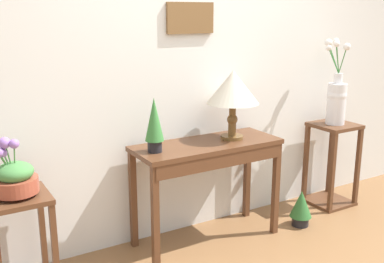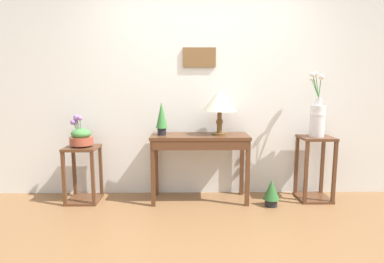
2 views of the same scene
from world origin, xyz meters
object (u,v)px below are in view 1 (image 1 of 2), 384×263
at_px(potted_plant_floor, 301,207).
at_px(pedestal_stand_right, 331,164).
at_px(console_table, 209,159).
at_px(potted_plant_on_console, 154,123).
at_px(planter_bowl_wide_left, 14,177).
at_px(flower_vase_tall_right, 336,97).
at_px(pedestal_stand_left, 22,245).
at_px(table_lamp, 233,89).

bearing_deg(potted_plant_floor, pedestal_stand_right, 21.05).
height_order(console_table, potted_plant_on_console, potted_plant_on_console).
height_order(planter_bowl_wide_left, flower_vase_tall_right, flower_vase_tall_right).
height_order(pedestal_stand_left, flower_vase_tall_right, flower_vase_tall_right).
bearing_deg(table_lamp, pedestal_stand_left, -179.71).
height_order(pedestal_stand_right, potted_plant_floor, pedestal_stand_right).
distance_m(pedestal_stand_left, flower_vase_tall_right, 2.76).
distance_m(console_table, planter_bowl_wide_left, 1.35).
bearing_deg(pedestal_stand_left, table_lamp, 0.29).
bearing_deg(pedestal_stand_left, planter_bowl_wide_left, -163.33).
relative_size(pedestal_stand_right, flower_vase_tall_right, 1.01).
distance_m(table_lamp, flower_vase_tall_right, 1.13).
xyz_separation_m(planter_bowl_wide_left, flower_vase_tall_right, (2.68, 0.03, 0.23)).
xyz_separation_m(potted_plant_on_console, pedestal_stand_left, (-0.91, 0.00, -0.66)).
height_order(console_table, potted_plant_floor, console_table).
bearing_deg(planter_bowl_wide_left, table_lamp, 0.33).
xyz_separation_m(planter_bowl_wide_left, pedestal_stand_right, (2.68, 0.03, -0.39)).
bearing_deg(potted_plant_on_console, pedestal_stand_right, 0.93).
bearing_deg(console_table, pedestal_stand_right, 1.71).
bearing_deg(pedestal_stand_right, pedestal_stand_left, -179.48).
height_order(console_table, flower_vase_tall_right, flower_vase_tall_right).
relative_size(pedestal_stand_left, potted_plant_floor, 2.12).
bearing_deg(pedestal_stand_left, potted_plant_floor, -5.07).
bearing_deg(flower_vase_tall_right, console_table, -178.24).
relative_size(console_table, flower_vase_tall_right, 1.49).
xyz_separation_m(table_lamp, flower_vase_tall_right, (1.11, 0.02, -0.16)).
distance_m(potted_plant_on_console, flower_vase_tall_right, 1.77).
height_order(pedestal_stand_right, flower_vase_tall_right, flower_vase_tall_right).
bearing_deg(table_lamp, pedestal_stand_right, 0.84).
bearing_deg(potted_plant_on_console, planter_bowl_wide_left, 179.79).
bearing_deg(flower_vase_tall_right, potted_plant_floor, -158.75).
distance_m(planter_bowl_wide_left, flower_vase_tall_right, 2.69).
relative_size(console_table, planter_bowl_wide_left, 3.01).
bearing_deg(pedestal_stand_right, potted_plant_floor, -158.95).
relative_size(flower_vase_tall_right, potted_plant_floor, 2.43).
relative_size(table_lamp, potted_plant_on_console, 1.37).
height_order(potted_plant_on_console, pedestal_stand_right, potted_plant_on_console).
distance_m(potted_plant_on_console, pedestal_stand_left, 1.12).
bearing_deg(console_table, planter_bowl_wide_left, 179.37).
bearing_deg(table_lamp, planter_bowl_wide_left, -179.67).
bearing_deg(console_table, potted_plant_floor, -12.40).
xyz_separation_m(potted_plant_on_console, planter_bowl_wide_left, (-0.91, 0.00, -0.21)).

